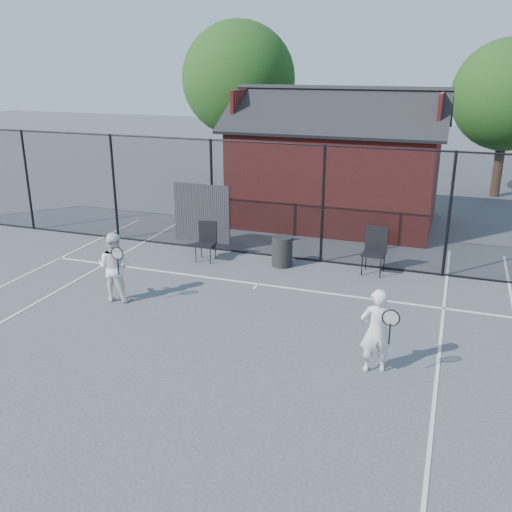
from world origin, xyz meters
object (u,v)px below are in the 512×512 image
(chair_left, at_px, (205,242))
(chair_right, at_px, (374,252))
(player_back, at_px, (114,267))
(player_front, at_px, (376,331))
(waste_bin, at_px, (282,251))
(clubhouse, at_px, (336,171))

(chair_left, distance_m, chair_right, 4.23)
(chair_right, bearing_deg, player_back, -142.37)
(player_front, bearing_deg, chair_right, 98.70)
(player_front, height_order, player_back, player_back)
(player_front, height_order, waste_bin, player_front)
(chair_left, distance_m, waste_bin, 1.99)
(clubhouse, distance_m, chair_left, 5.53)
(clubhouse, height_order, waste_bin, clubhouse)
(player_back, distance_m, chair_right, 6.07)
(player_front, xyz_separation_m, player_back, (-5.69, 1.15, 0.02))
(chair_left, relative_size, waste_bin, 1.31)
(clubhouse, height_order, player_front, clubhouse)
(player_front, height_order, chair_right, player_front)
(player_front, bearing_deg, waste_bin, 123.80)
(clubhouse, bearing_deg, chair_right, -66.77)
(player_front, xyz_separation_m, chair_left, (-4.91, 4.10, -0.24))
(clubhouse, distance_m, chair_right, 4.90)
(chair_left, bearing_deg, chair_right, 3.02)
(player_front, height_order, chair_left, player_front)
(clubhouse, bearing_deg, waste_bin, -94.35)
(waste_bin, bearing_deg, chair_left, -171.49)
(player_back, height_order, waste_bin, player_back)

